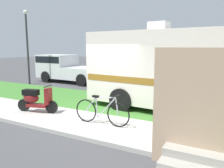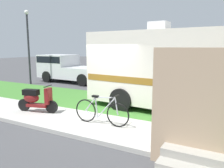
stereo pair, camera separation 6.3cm
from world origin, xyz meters
The scene contains 9 objects.
ground_plane centered at (0.00, 0.00, 0.00)m, with size 80.00×80.00×0.00m, color #424244.
sidewalk centered at (0.00, -1.20, 0.06)m, with size 24.00×2.00×0.12m.
grass_strip centered at (0.00, 1.50, 0.04)m, with size 24.00×3.40×0.08m.
motorhome_rv centered at (2.76, 1.73, 1.66)m, with size 7.31×3.17×3.48m.
scooter centered at (-1.88, -1.13, 0.58)m, with size 1.52×0.63×0.97m.
bicycle centered at (0.85, -1.14, 0.51)m, with size 1.79×0.52×0.91m.
pickup_truck_near centered at (-6.06, 5.63, 0.98)m, with size 5.22×2.30×1.85m.
porch_steps centered at (3.81, -2.29, 0.97)m, with size 2.00×1.26×2.40m.
street_lamp_post centered at (-7.51, 3.60, 2.80)m, with size 0.28×0.28×4.67m.
Camera 1 is at (4.26, -6.76, 2.41)m, focal length 36.69 mm.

